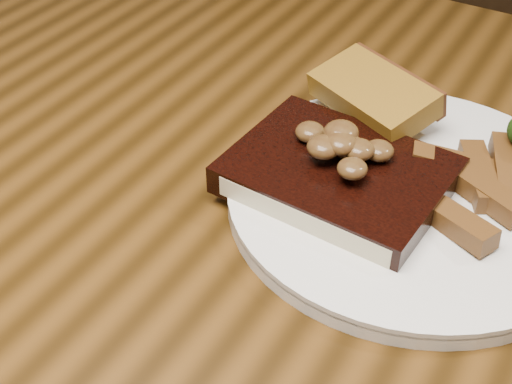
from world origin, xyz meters
TOP-DOWN VIEW (x-y plane):
  - dining_table at (0.00, 0.00)m, footprint 1.60×0.90m
  - chair_far at (-0.13, 0.58)m, footprint 0.46×0.46m
  - plate at (0.10, 0.08)m, footprint 0.30×0.30m
  - steak at (0.04, 0.06)m, footprint 0.17×0.13m
  - steak_bone at (0.04, 0.00)m, footprint 0.14×0.02m
  - mushroom_pile at (0.04, 0.06)m, footprint 0.07×0.07m
  - garlic_bread at (0.03, 0.15)m, footprint 0.12×0.09m
  - potato_wedges at (0.15, 0.08)m, footprint 0.10×0.10m

SIDE VIEW (x-z plane):
  - chair_far at x=-0.13m, z-range 0.04..0.90m
  - dining_table at x=0.00m, z-range 0.28..1.03m
  - plate at x=0.10m, z-range 0.75..0.76m
  - steak_bone at x=0.04m, z-range 0.76..0.78m
  - garlic_bread at x=0.03m, z-range 0.76..0.78m
  - steak at x=0.04m, z-range 0.76..0.79m
  - potato_wedges at x=0.15m, z-range 0.76..0.79m
  - mushroom_pile at x=0.04m, z-range 0.79..0.81m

